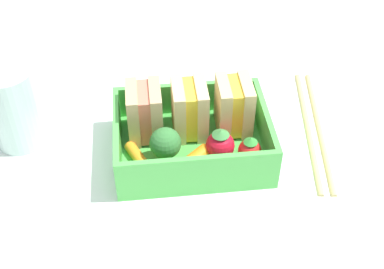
{
  "coord_description": "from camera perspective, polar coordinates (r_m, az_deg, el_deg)",
  "views": [
    {
      "loc": [
        -4.59,
        -40.96,
        40.75
      ],
      "look_at": [
        0.0,
        0.0,
        2.7
      ],
      "focal_mm": 50.0,
      "sensor_mm": 36.0,
      "label": 1
    }
  ],
  "objects": [
    {
      "name": "sandwich_left",
      "position": [
        0.57,
        -5.07,
        2.35
      ],
      "size": [
        3.6,
        4.64,
        6.04
      ],
      "color": "tan",
      "rests_on": "bento_tray"
    },
    {
      "name": "broccoli_floret",
      "position": [
        0.54,
        -2.86,
        -1.01
      ],
      "size": [
        3.24,
        3.24,
        4.16
      ],
      "color": "#96CE5F",
      "rests_on": "bento_tray"
    },
    {
      "name": "carrot_stick_left",
      "position": [
        0.55,
        0.64,
        -2.61
      ],
      "size": [
        3.72,
        3.52,
        1.59
      ],
      "primitive_type": "cylinder",
      "rotation": [
        1.57,
        0.0,
        2.29
      ],
      "color": "orange",
      "rests_on": "bento_tray"
    },
    {
      "name": "strawberry_left",
      "position": [
        0.55,
        6.18,
        -1.65
      ],
      "size": [
        2.45,
        2.45,
        3.05
      ],
      "color": "red",
      "rests_on": "bento_tray"
    },
    {
      "name": "bento_tray",
      "position": [
        0.58,
        -0.0,
        -1.54
      ],
      "size": [
        16.13,
        12.11,
        1.2
      ],
      "primitive_type": "cube",
      "color": "green",
      "rests_on": "ground_plane"
    },
    {
      "name": "drinking_glass",
      "position": [
        0.6,
        -18.49,
        2.81
      ],
      "size": [
        5.64,
        5.64,
        9.2
      ],
      "primitive_type": "cylinder",
      "color": "silver",
      "rests_on": "ground_plane"
    },
    {
      "name": "carrot_stick_far_left",
      "position": [
        0.55,
        -5.61,
        -2.64
      ],
      "size": [
        3.03,
        4.81,
        1.17
      ],
      "primitive_type": "cylinder",
      "rotation": [
        1.57,
        0.0,
        0.42
      ],
      "color": "orange",
      "rests_on": "bento_tray"
    },
    {
      "name": "sandwich_center",
      "position": [
        0.57,
        4.49,
        3.04
      ],
      "size": [
        3.6,
        4.64,
        6.04
      ],
      "color": "#DBC37E",
      "rests_on": "bento_tray"
    },
    {
      "name": "strawberry_far_left",
      "position": [
        0.55,
        3.02,
        -1.09
      ],
      "size": [
        3.01,
        3.01,
        3.61
      ],
      "color": "red",
      "rests_on": "bento_tray"
    },
    {
      "name": "chopstick_pair",
      "position": [
        0.62,
        12.87,
        0.78
      ],
      "size": [
        4.74,
        20.17,
        0.7
      ],
      "color": "tan",
      "rests_on": "ground_plane"
    },
    {
      "name": "ground_plane",
      "position": [
        0.59,
        -0.0,
        -2.66
      ],
      "size": [
        120.0,
        120.0,
        2.0
      ],
      "primitive_type": "cube",
      "color": "silver"
    },
    {
      "name": "sandwich_center_left",
      "position": [
        0.57,
        -0.26,
        2.7
      ],
      "size": [
        3.6,
        4.64,
        6.04
      ],
      "color": "#DDBF83",
      "rests_on": "bento_tray"
    },
    {
      "name": "bento_rim",
      "position": [
        0.56,
        -0.0,
        0.3
      ],
      "size": [
        16.13,
        12.11,
        3.8
      ],
      "color": "green",
      "rests_on": "bento_tray"
    }
  ]
}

